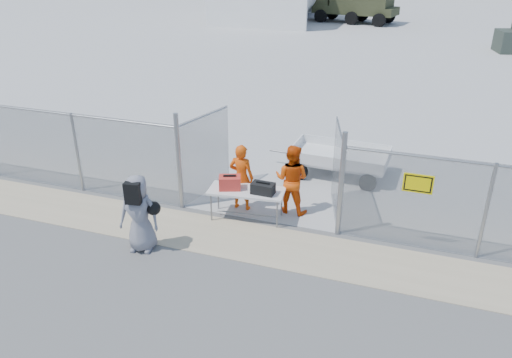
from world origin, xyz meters
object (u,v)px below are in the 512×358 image
at_px(visitor, 139,213).
at_px(folding_table, 247,204).
at_px(security_worker_left, 241,177).
at_px(utility_trailer, 340,160).
at_px(security_worker_right, 292,179).

bearing_deg(visitor, folding_table, 39.89).
distance_m(security_worker_left, utility_trailer, 3.51).
bearing_deg(folding_table, visitor, -137.02).
height_order(folding_table, visitor, visitor).
bearing_deg(security_worker_right, visitor, 51.23).
height_order(folding_table, security_worker_left, security_worker_left).
distance_m(folding_table, security_worker_left, 0.72).
xyz_separation_m(security_worker_right, utility_trailer, (0.74, 2.62, -0.45)).
bearing_deg(folding_table, security_worker_left, 116.89).
xyz_separation_m(visitor, utility_trailer, (3.38, 5.33, -0.45)).
bearing_deg(security_worker_left, visitor, 60.54).
bearing_deg(utility_trailer, security_worker_left, -121.37).
bearing_deg(security_worker_left, folding_table, 123.97).
bearing_deg(security_worker_right, folding_table, 42.79).
distance_m(security_worker_right, visitor, 3.78).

